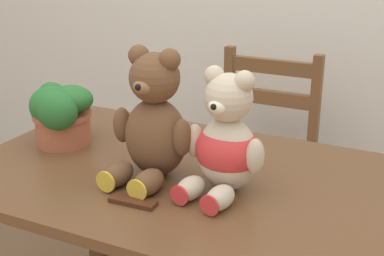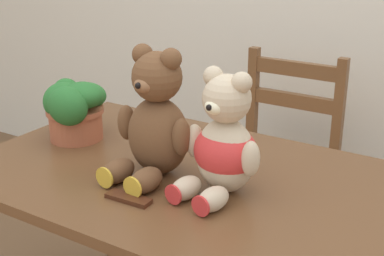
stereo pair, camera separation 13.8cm
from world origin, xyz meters
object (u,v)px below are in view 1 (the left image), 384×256
at_px(potted_plant, 61,111).
at_px(teddy_bear_left, 153,123).
at_px(wooden_chair_behind, 257,163).
at_px(chocolate_bar, 133,202).
at_px(teddy_bear_right, 226,144).

bearing_deg(potted_plant, teddy_bear_left, -11.23).
relative_size(wooden_chair_behind, chocolate_bar, 7.42).
distance_m(wooden_chair_behind, teddy_bear_left, 0.93).
bearing_deg(teddy_bear_left, wooden_chair_behind, -87.82).
bearing_deg(wooden_chair_behind, teddy_bear_left, 88.44).
distance_m(potted_plant, chocolate_bar, 0.48).
xyz_separation_m(wooden_chair_behind, teddy_bear_left, (-0.02, -0.82, 0.44)).
height_order(teddy_bear_left, potted_plant, teddy_bear_left).
height_order(teddy_bear_right, potted_plant, teddy_bear_right).
bearing_deg(wooden_chair_behind, chocolate_bar, 90.69).
xyz_separation_m(teddy_bear_right, chocolate_bar, (-0.17, -0.17, -0.12)).
distance_m(teddy_bear_right, potted_plant, 0.58).
height_order(teddy_bear_left, teddy_bear_right, teddy_bear_left).
bearing_deg(wooden_chair_behind, potted_plant, 62.15).
distance_m(teddy_bear_left, teddy_bear_right, 0.21).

